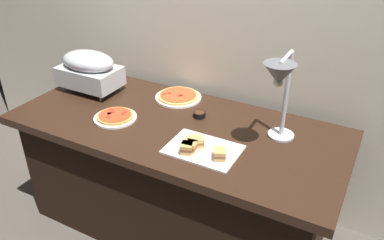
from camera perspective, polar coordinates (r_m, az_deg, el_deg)
name	(u,v)px	position (r m, az deg, el deg)	size (l,w,h in m)	color
ground_plane	(178,223)	(2.66, -2.09, -14.82)	(8.00, 8.00, 0.00)	#4C443D
back_wall	(216,24)	(2.44, 3.48, 13.78)	(4.40, 0.04, 2.40)	beige
buffet_table	(177,176)	(2.41, -2.25, -8.24)	(1.90, 0.84, 0.76)	black
chafing_dish	(89,69)	(2.61, -14.84, 7.24)	(0.39, 0.25, 0.27)	#B7BABF
heat_lamp	(280,82)	(1.84, 12.78, 5.49)	(0.15, 0.33, 0.48)	#B7BABF
pizza_plate_front	(178,97)	(2.47, -2.03, 3.45)	(0.29, 0.29, 0.03)	white
pizza_plate_center	(115,117)	(2.28, -11.17, 0.47)	(0.25, 0.25, 0.03)	white
sandwich_platter	(200,148)	(1.95, 1.21, -4.14)	(0.36, 0.26, 0.06)	white
sauce_cup_near	(199,114)	(2.25, 1.10, 0.83)	(0.07, 0.07, 0.03)	black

